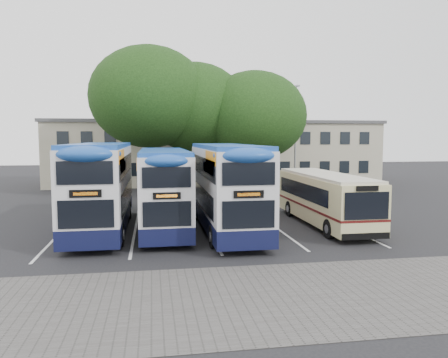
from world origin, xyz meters
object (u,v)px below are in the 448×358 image
bus_dd_mid (164,186)px  tree_left (149,97)px  tree_right (254,116)px  bus_dd_left (101,183)px  bus_dd_right (226,183)px  lamp_post (296,131)px  tree_mid (195,107)px  bus_single (324,196)px

bus_dd_mid → tree_left: bearing=93.3°
tree_right → bus_dd_left: 16.28m
tree_left → tree_right: tree_left is taller
bus_dd_right → tree_left: bearing=105.6°
lamp_post → tree_left: size_ratio=0.79×
tree_left → bus_dd_right: 14.66m
tree_mid → bus_dd_mid: tree_mid is taller
bus_dd_right → tree_mid: bearing=90.5°
tree_left → tree_mid: bearing=14.4°
bus_dd_left → bus_dd_mid: bus_dd_left is taller
tree_mid → bus_dd_left: size_ratio=1.02×
tree_right → bus_dd_right: size_ratio=0.97×
lamp_post → tree_right: size_ratio=0.93×
lamp_post → bus_dd_mid: lamp_post is taller
bus_dd_right → lamp_post: bearing=60.9°
bus_dd_mid → tree_right: bearing=58.3°
tree_left → bus_dd_right: tree_left is taller
tree_mid → bus_dd_right: 14.82m
bus_dd_mid → bus_single: (8.28, -0.31, -0.65)m
bus_dd_mid → bus_single: bus_dd_mid is taller
tree_mid → bus_dd_right: bearing=-89.5°
tree_mid → tree_right: (4.57, -1.20, -0.69)m
lamp_post → tree_left: 13.07m
tree_left → bus_dd_mid: bearing=-86.7°
tree_mid → bus_dd_right: tree_mid is taller
tree_left → bus_dd_mid: (0.70, -12.29, -5.43)m
tree_right → bus_dd_left: (-10.42, -11.88, -3.90)m
tree_right → lamp_post: bearing=34.4°
lamp_post → tree_mid: (-8.97, -1.81, 1.85)m
tree_left → bus_dd_mid: tree_left is taller
tree_left → bus_single: size_ratio=1.27×
tree_right → tree_mid: bearing=165.3°
bus_dd_left → bus_dd_right: bearing=-9.5°
bus_dd_left → tree_left: bearing=79.3°
tree_mid → tree_right: 4.77m
tree_right → bus_dd_mid: tree_right is taller
lamp_post → tree_mid: size_ratio=0.87×
bus_dd_left → bus_dd_right: bus_dd_left is taller
bus_single → tree_right: bearing=94.0°
tree_left → tree_right: (8.12, -0.29, -1.35)m
tree_left → bus_dd_right: (3.69, -13.17, -5.28)m
tree_left → bus_dd_mid: 13.45m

